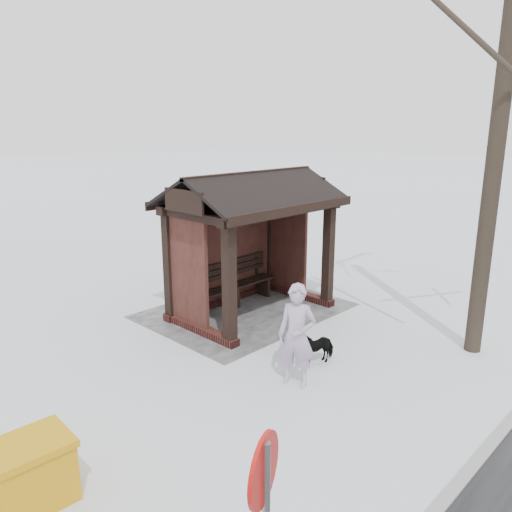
# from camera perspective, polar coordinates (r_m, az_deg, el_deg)

# --- Properties ---
(ground) EXTENTS (120.00, 120.00, 0.00)m
(ground) POSITION_cam_1_polar(r_m,az_deg,el_deg) (11.03, -0.43, -6.52)
(ground) COLOR silver
(ground) RESTS_ON ground
(trampled_patch) EXTENTS (4.20, 3.20, 0.02)m
(trampled_patch) POSITION_cam_1_polar(r_m,az_deg,el_deg) (11.16, -1.17, -6.22)
(trampled_patch) COLOR gray
(trampled_patch) RESTS_ON ground
(bus_shelter) EXTENTS (3.60, 2.40, 3.09)m
(bus_shelter) POSITION_cam_1_polar(r_m,az_deg,el_deg) (10.55, -1.07, 4.72)
(bus_shelter) COLOR #381514
(bus_shelter) RESTS_ON ground
(pedestrian) EXTENTS (0.59, 0.71, 1.66)m
(pedestrian) POSITION_cam_1_polar(r_m,az_deg,el_deg) (7.88, 4.68, -9.04)
(pedestrian) COLOR #B2A2BD
(pedestrian) RESTS_ON ground
(dog) EXTENTS (0.76, 0.50, 0.59)m
(dog) POSITION_cam_1_polar(r_m,az_deg,el_deg) (8.84, 6.71, -10.17)
(dog) COLOR black
(dog) RESTS_ON ground
(grit_bin) EXTENTS (1.01, 0.72, 0.75)m
(grit_bin) POSITION_cam_1_polar(r_m,az_deg,el_deg) (6.31, -24.88, -21.78)
(grit_bin) COLOR #C4880B
(grit_bin) RESTS_ON ground
(road_sign) EXTENTS (0.49, 0.23, 2.05)m
(road_sign) POSITION_cam_1_polar(r_m,az_deg,el_deg) (3.78, 0.91, -26.68)
(road_sign) COLOR slate
(road_sign) RESTS_ON ground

